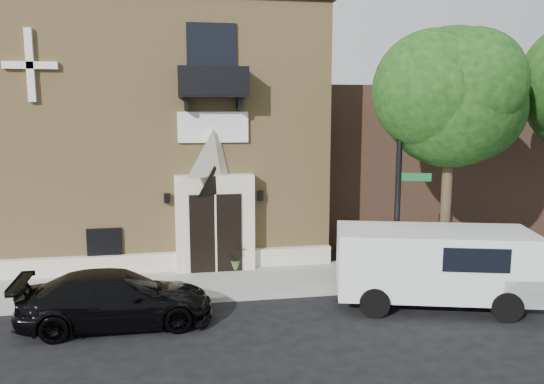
# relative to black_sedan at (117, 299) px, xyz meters

# --- Properties ---
(ground) EXTENTS (120.00, 120.00, 0.00)m
(ground) POSITION_rel_black_sedan_xyz_m (3.78, 1.15, -0.70)
(ground) COLOR black
(ground) RESTS_ON ground
(sidewalk) EXTENTS (42.00, 3.00, 0.15)m
(sidewalk) POSITION_rel_black_sedan_xyz_m (4.78, 2.65, -0.63)
(sidewalk) COLOR gray
(sidewalk) RESTS_ON ground
(church) EXTENTS (12.20, 11.01, 9.30)m
(church) POSITION_rel_black_sedan_xyz_m (0.79, 9.10, 3.93)
(church) COLOR #A5864E
(church) RESTS_ON ground
(neighbour_building) EXTENTS (18.00, 8.00, 6.40)m
(neighbour_building) POSITION_rel_black_sedan_xyz_m (15.78, 10.15, 2.50)
(neighbour_building) COLOR brown
(neighbour_building) RESTS_ON ground
(street_tree_left) EXTENTS (4.97, 4.38, 7.77)m
(street_tree_left) POSITION_rel_black_sedan_xyz_m (9.80, 1.49, 5.16)
(street_tree_left) COLOR #38281C
(street_tree_left) RESTS_ON sidewalk
(black_sedan) EXTENTS (4.89, 2.12, 1.40)m
(black_sedan) POSITION_rel_black_sedan_xyz_m (0.00, 0.00, 0.00)
(black_sedan) COLOR black
(black_sedan) RESTS_ON ground
(cargo_van) EXTENTS (5.68, 3.43, 2.18)m
(cargo_van) POSITION_rel_black_sedan_xyz_m (8.78, -0.15, 0.51)
(cargo_van) COLOR white
(cargo_van) RESTS_ON ground
(street_sign) EXTENTS (0.98, 1.24, 6.48)m
(street_sign) POSITION_rel_black_sedan_xyz_m (8.10, 1.36, 2.71)
(street_sign) COLOR black
(street_sign) RESTS_ON sidewalk
(fire_hydrant) EXTENTS (0.44, 0.36, 0.78)m
(fire_hydrant) POSITION_rel_black_sedan_xyz_m (10.20, 1.71, -0.17)
(fire_hydrant) COLOR #A63518
(fire_hydrant) RESTS_ON sidewalk
(dumpster) EXTENTS (2.03, 1.26, 1.28)m
(dumpster) POSITION_rel_black_sedan_xyz_m (10.41, 1.99, 0.10)
(dumpster) COLOR #0E351B
(dumpster) RESTS_ON sidewalk
(planter) EXTENTS (0.75, 0.66, 0.79)m
(planter) POSITION_rel_black_sedan_xyz_m (3.44, 3.76, -0.16)
(planter) COLOR #4A612F
(planter) RESTS_ON sidewalk
(pedestrian_near) EXTENTS (0.68, 0.52, 1.69)m
(pedestrian_near) POSITION_rel_black_sedan_xyz_m (7.06, 1.84, 0.29)
(pedestrian_near) COLOR black
(pedestrian_near) RESTS_ON sidewalk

